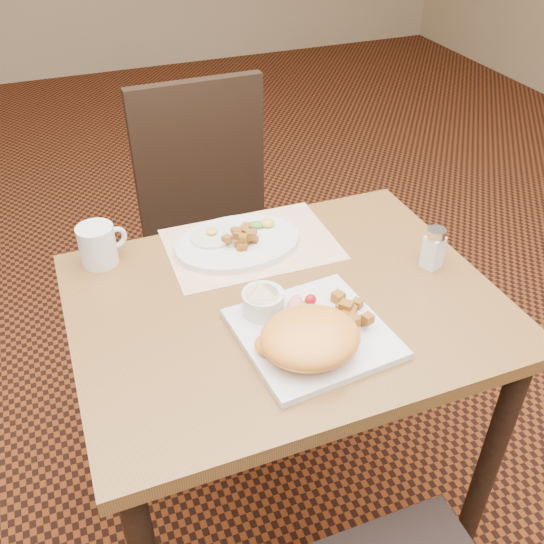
{
  "coord_description": "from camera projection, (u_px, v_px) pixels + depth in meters",
  "views": [
    {
      "loc": [
        -0.39,
        -0.93,
        1.57
      ],
      "look_at": [
        -0.03,
        0.01,
        0.82
      ],
      "focal_mm": 40.0,
      "sensor_mm": 36.0,
      "label": 1
    }
  ],
  "objects": [
    {
      "name": "plate_oval",
      "position": [
        238.0,
        243.0,
        1.45
      ],
      "size": [
        0.31,
        0.24,
        0.02
      ],
      "primitive_type": null,
      "rotation": [
        0.0,
        0.0,
        0.03
      ],
      "color": "silver",
      "rests_on": "placemat"
    },
    {
      "name": "plate_square",
      "position": [
        313.0,
        334.0,
        1.2
      ],
      "size": [
        0.3,
        0.3,
        0.02
      ],
      "primitive_type": "cube",
      "rotation": [
        0.0,
        0.0,
        0.09
      ],
      "color": "silver",
      "rests_on": "table"
    },
    {
      "name": "home_fries_sq",
      "position": [
        347.0,
        312.0,
        1.22
      ],
      "size": [
        0.1,
        0.12,
        0.04
      ],
      "color": "#A4631A",
      "rests_on": "plate_square"
    },
    {
      "name": "table",
      "position": [
        285.0,
        337.0,
        1.36
      ],
      "size": [
        0.9,
        0.7,
        0.75
      ],
      "color": "brown",
      "rests_on": "ground"
    },
    {
      "name": "fried_egg",
      "position": [
        212.0,
        236.0,
        1.46
      ],
      "size": [
        0.1,
        0.1,
        0.02
      ],
      "color": "white",
      "rests_on": "plate_oval"
    },
    {
      "name": "home_fries_ov",
      "position": [
        243.0,
        236.0,
        1.43
      ],
      "size": [
        0.09,
        0.08,
        0.03
      ],
      "color": "#A4631A",
      "rests_on": "plate_oval"
    },
    {
      "name": "garnish_sq",
      "position": [
        300.0,
        304.0,
        1.25
      ],
      "size": [
        0.08,
        0.07,
        0.03
      ],
      "color": "#387223",
      "rests_on": "plate_square"
    },
    {
      "name": "chair_far",
      "position": [
        214.0,
        224.0,
        1.94
      ],
      "size": [
        0.43,
        0.44,
        0.97
      ],
      "rotation": [
        0.0,
        0.0,
        3.16
      ],
      "color": "black",
      "rests_on": "ground"
    },
    {
      "name": "salt_shaker",
      "position": [
        434.0,
        248.0,
        1.37
      ],
      "size": [
        0.05,
        0.05,
        0.1
      ],
      "color": "white",
      "rests_on": "table"
    },
    {
      "name": "ground",
      "position": [
        282.0,
        501.0,
        1.75
      ],
      "size": [
        8.0,
        8.0,
        0.0
      ],
      "primitive_type": "plane",
      "color": "black",
      "rests_on": "ground"
    },
    {
      "name": "garnish_ov",
      "position": [
        263.0,
        223.0,
        1.49
      ],
      "size": [
        0.07,
        0.05,
        0.02
      ],
      "color": "#387223",
      "rests_on": "plate_oval"
    },
    {
      "name": "coffee_mug",
      "position": [
        98.0,
        245.0,
        1.38
      ],
      "size": [
        0.11,
        0.08,
        0.1
      ],
      "color": "silver",
      "rests_on": "table"
    },
    {
      "name": "placemat",
      "position": [
        251.0,
        244.0,
        1.47
      ],
      "size": [
        0.4,
        0.29,
        0.0
      ],
      "primitive_type": "cube",
      "rotation": [
        0.0,
        0.0,
        -0.02
      ],
      "color": "white",
      "rests_on": "table"
    },
    {
      "name": "ramekin",
      "position": [
        263.0,
        302.0,
        1.23
      ],
      "size": [
        0.09,
        0.09,
        0.05
      ],
      "color": "silver",
      "rests_on": "plate_square"
    },
    {
      "name": "hollandaise_mound",
      "position": [
        309.0,
        338.0,
        1.13
      ],
      "size": [
        0.2,
        0.17,
        0.07
      ],
      "color": "#FA9C31",
      "rests_on": "plate_square"
    }
  ]
}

